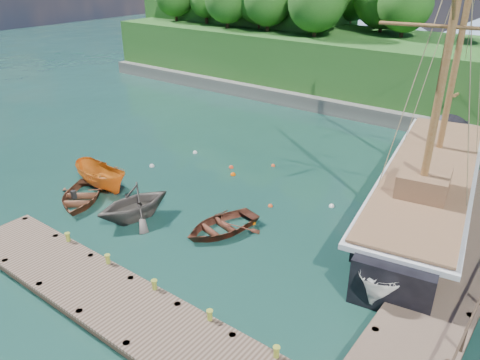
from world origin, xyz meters
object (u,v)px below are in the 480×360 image
object	(u,v)px
rowboat_0	(81,201)
schooner	(426,192)
rowboat_1	(135,218)
cabin_boat_white	(401,292)
rowboat_2	(221,231)
motorboat_orange	(103,188)

from	to	relation	value
rowboat_0	schooner	distance (m)	19.95
rowboat_1	cabin_boat_white	size ratio (longest dim) A/B	0.79
rowboat_2	cabin_boat_white	bearing A→B (deg)	19.91
schooner	cabin_boat_white	bearing A→B (deg)	-88.04
motorboat_orange	rowboat_1	bearing A→B (deg)	-100.82
rowboat_2	rowboat_1	bearing A→B (deg)	-142.80
rowboat_0	rowboat_2	distance (m)	9.03
rowboat_1	rowboat_2	bearing A→B (deg)	34.09
rowboat_1	motorboat_orange	xyz separation A→B (m)	(-4.41, 1.28, 0.00)
rowboat_2	schooner	bearing A→B (deg)	64.07
rowboat_0	cabin_boat_white	size ratio (longest dim) A/B	0.82
cabin_boat_white	schooner	size ratio (longest dim) A/B	0.20
rowboat_2	motorboat_orange	xyz separation A→B (m)	(-9.02, -0.60, 0.00)
cabin_boat_white	rowboat_1	bearing A→B (deg)	-152.64
rowboat_0	schooner	xyz separation A→B (m)	(16.39, 11.32, 1.05)
rowboat_0	cabin_boat_white	bearing A→B (deg)	-28.45
motorboat_orange	schooner	distance (m)	19.24
motorboat_orange	schooner	size ratio (longest dim) A/B	0.18
rowboat_1	schooner	distance (m)	16.38
rowboat_1	schooner	xyz separation A→B (m)	(12.31, 10.75, 1.05)
rowboat_0	rowboat_1	bearing A→B (deg)	-30.72
rowboat_2	schooner	size ratio (longest dim) A/B	0.16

